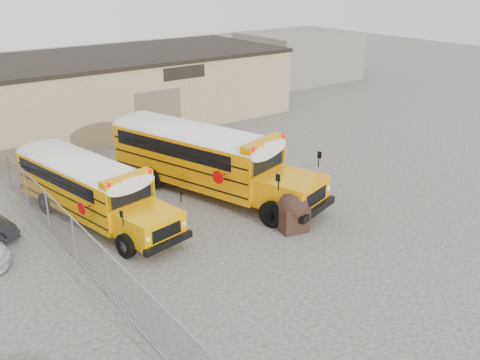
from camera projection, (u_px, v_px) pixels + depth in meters
ground at (253, 245)px, 20.98m from camera, size 120.00×120.00×0.00m
warehouse at (67, 95)px, 35.05m from camera, size 30.20×10.20×4.67m
chainlink_fence at (74, 238)px, 19.58m from camera, size 0.07×18.07×1.81m
distant_building_right at (298, 56)px, 51.33m from camera, size 10.00×8.00×4.40m
school_bus_left at (25, 155)px, 26.23m from camera, size 4.03×9.59×2.73m
school_bus_right at (110, 131)px, 29.03m from camera, size 5.92×11.48×3.27m
tarp_bundle at (293, 211)px, 21.89m from camera, size 1.33×1.24×1.69m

